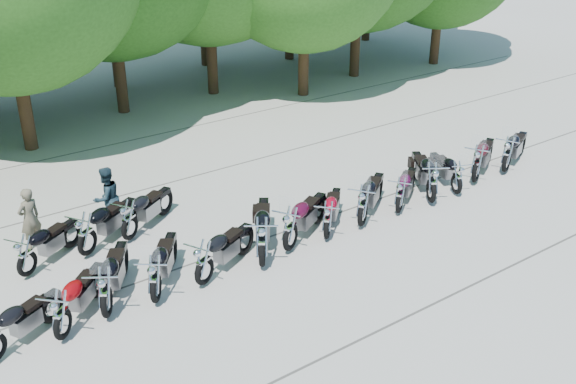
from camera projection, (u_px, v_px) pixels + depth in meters
ground at (324, 254)px, 16.28m from camera, size 90.00×90.00×0.00m
motorcycle_1 at (61, 314)px, 13.02m from camera, size 2.05×2.01×1.24m
motorcycle_2 at (105, 291)px, 13.66m from camera, size 1.89×2.33×1.32m
motorcycle_3 at (155, 278)px, 14.15m from camera, size 1.94×2.20×1.28m
motorcycle_4 at (204, 261)px, 14.76m from camera, size 2.33×1.57×1.27m
motorcycle_5 at (262, 240)px, 15.44m from camera, size 2.10×2.51×1.43m
motorcycle_6 at (290, 227)px, 16.10m from camera, size 2.44×1.77×1.35m
motorcycle_7 at (328, 219)px, 16.68m from camera, size 1.97×1.87×1.18m
motorcycle_8 at (363, 204)px, 17.25m from camera, size 2.35×1.92×1.33m
motorcycle_9 at (400, 194)px, 17.97m from camera, size 2.11×1.70×1.19m
motorcycle_10 at (432, 181)px, 18.49m from camera, size 1.94×2.46×1.38m
motorcycle_11 at (457, 177)px, 19.06m from camera, size 1.38×2.14×1.16m
motorcycle_12 at (477, 163)px, 19.72m from camera, size 2.48×1.78×1.37m
motorcycle_13 at (508, 153)px, 20.41m from camera, size 2.47×1.58×1.34m
motorcycle_14 at (25, 255)px, 15.10m from camera, size 2.14×1.67×1.20m
motorcycle_15 at (86, 233)px, 15.91m from camera, size 2.34×1.79×1.30m
motorcycle_16 at (129, 219)px, 16.61m from camera, size 2.25×1.75×1.26m
rider_0 at (30, 218)px, 16.27m from camera, size 0.67×0.54×1.58m
rider_1 at (107, 198)px, 17.23m from camera, size 0.96×0.84×1.65m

